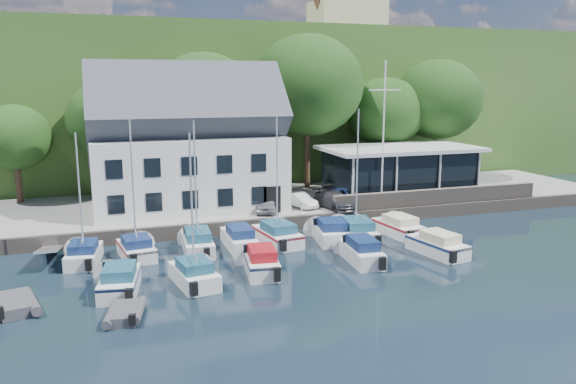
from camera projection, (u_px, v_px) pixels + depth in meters
name	position (u px, v px, depth m)	size (l,w,h in m)	color
ground	(365.00, 279.00, 30.54)	(180.00, 180.00, 0.00)	black
quay	(272.00, 204.00, 46.73)	(60.00, 13.00, 1.00)	gray
quay_face	(298.00, 223.00, 40.68)	(60.00, 0.30, 1.00)	#645950
hillside	(188.00, 99.00, 86.70)	(160.00, 75.00, 16.00)	#2A4A1C
field_patch	(227.00, 48.00, 95.07)	(50.00, 30.00, 0.30)	#515F2F
farmhouse	(347.00, 15.00, 81.91)	(10.40, 7.00, 8.20)	#C7B595
harbor_building	(188.00, 151.00, 42.69)	(14.40, 8.20, 8.70)	silver
club_pavilion	(399.00, 170.00, 48.26)	(13.20, 7.20, 4.10)	black
seawall	(439.00, 196.00, 44.57)	(18.00, 0.50, 1.20)	#645950
gangway	(51.00, 260.00, 33.79)	(1.20, 6.00, 1.40)	silver
car_silver	(266.00, 203.00, 41.88)	(1.49, 3.70, 1.26)	#A6A5AA
car_white	(300.00, 200.00, 43.34)	(1.15, 3.30, 1.09)	silver
car_dgrey	(335.00, 200.00, 42.95)	(1.77, 4.35, 1.26)	#333238
car_blue	(349.00, 196.00, 44.47)	(1.54, 3.90, 1.33)	navy
flagpole	(383.00, 134.00, 43.18)	(2.68, 0.20, 11.15)	silver
tree_0	(16.00, 154.00, 44.53)	(5.72, 5.72, 7.82)	black
tree_1	(112.00, 139.00, 46.47)	(7.11, 7.11, 9.72)	black
tree_2	(205.00, 123.00, 48.96)	(8.85, 8.85, 12.10)	black
tree_3	(308.00, 112.00, 50.62)	(10.07, 10.07, 13.77)	black
tree_4	(385.00, 130.00, 53.62)	(7.30, 7.30, 9.98)	black
tree_5	(437.00, 120.00, 54.75)	(8.56, 8.56, 11.70)	black
boat_r1_0	(80.00, 195.00, 32.37)	(1.89, 5.33, 8.22)	silver
boat_r1_1	(133.00, 190.00, 33.38)	(1.95, 5.22, 8.36)	silver
boat_r1_2	(195.00, 182.00, 34.57)	(1.91, 6.41, 8.98)	silver
boat_r1_3	(239.00, 237.00, 36.14)	(1.80, 6.33, 1.46)	silver
boat_r1_4	(277.00, 175.00, 36.21)	(2.16, 6.08, 9.24)	silver
boat_r1_5	(331.00, 230.00, 37.65)	(2.11, 5.57, 1.50)	silver
boat_r1_6	(357.00, 173.00, 37.19)	(2.23, 6.60, 9.12)	silver
boat_r1_7	(398.00, 225.00, 39.21)	(2.07, 5.79, 1.42)	silver
boat_r2_0	(120.00, 278.00, 28.45)	(1.95, 5.67, 1.47)	silver
boat_r2_1	(192.00, 205.00, 28.84)	(1.93, 5.41, 8.62)	silver
boat_r2_2	(261.00, 260.00, 31.36)	(1.84, 5.62, 1.53)	silver
boat_r2_3	(361.00, 249.00, 33.39)	(1.75, 6.20, 1.50)	silver
boat_r2_4	(437.00, 243.00, 34.68)	(1.89, 5.89, 1.48)	silver
dinghy_0	(15.00, 302.00, 26.30)	(1.98, 3.29, 0.77)	#39383E
dinghy_1	(125.00, 311.00, 25.40)	(1.68, 2.80, 0.65)	#39383E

